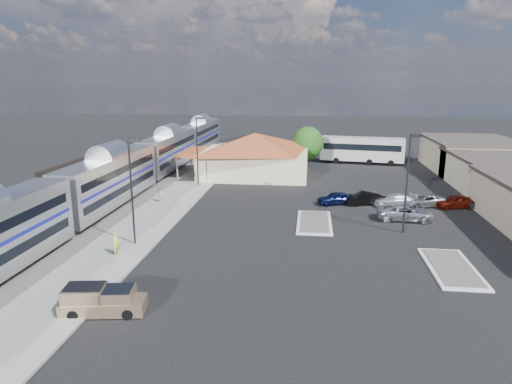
# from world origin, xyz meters

# --- Properties ---
(ground) EXTENTS (280.00, 280.00, 0.00)m
(ground) POSITION_xyz_m (0.00, 0.00, 0.00)
(ground) COLOR black
(ground) RESTS_ON ground
(railbed) EXTENTS (16.00, 100.00, 0.12)m
(railbed) POSITION_xyz_m (-21.00, 8.00, 0.06)
(railbed) COLOR #4C4944
(railbed) RESTS_ON ground
(platform) EXTENTS (5.50, 92.00, 0.18)m
(platform) POSITION_xyz_m (-12.00, 6.00, 0.09)
(platform) COLOR gray
(platform) RESTS_ON ground
(passenger_train) EXTENTS (3.00, 104.00, 5.55)m
(passenger_train) POSITION_xyz_m (-18.00, 5.33, 2.87)
(passenger_train) COLOR silver
(passenger_train) RESTS_ON ground
(freight_cars) EXTENTS (2.80, 46.00, 4.00)m
(freight_cars) POSITION_xyz_m (-24.00, 10.35, 1.93)
(freight_cars) COLOR black
(freight_cars) RESTS_ON ground
(station_depot) EXTENTS (18.35, 12.24, 6.20)m
(station_depot) POSITION_xyz_m (-4.56, 24.00, 3.13)
(station_depot) COLOR beige
(station_depot) RESTS_ON ground
(traffic_island_south) EXTENTS (3.30, 7.50, 0.21)m
(traffic_island_south) POSITION_xyz_m (4.00, 2.00, 0.10)
(traffic_island_south) COLOR silver
(traffic_island_south) RESTS_ON ground
(traffic_island_north) EXTENTS (3.30, 7.50, 0.21)m
(traffic_island_north) POSITION_xyz_m (14.00, -8.00, 0.10)
(traffic_island_north) COLOR silver
(traffic_island_north) RESTS_ON ground
(lamp_plat_s) EXTENTS (1.08, 0.25, 9.00)m
(lamp_plat_s) POSITION_xyz_m (-10.90, -6.00, 5.34)
(lamp_plat_s) COLOR black
(lamp_plat_s) RESTS_ON ground
(lamp_plat_n) EXTENTS (1.08, 0.25, 9.00)m
(lamp_plat_n) POSITION_xyz_m (-10.90, 16.00, 5.34)
(lamp_plat_n) COLOR black
(lamp_plat_n) RESTS_ON ground
(lamp_lot) EXTENTS (1.08, 0.25, 9.00)m
(lamp_lot) POSITION_xyz_m (12.10, 0.00, 5.34)
(lamp_lot) COLOR black
(lamp_lot) RESTS_ON ground
(tree_depot) EXTENTS (4.71, 4.71, 6.63)m
(tree_depot) POSITION_xyz_m (3.00, 30.00, 4.02)
(tree_depot) COLOR #382314
(tree_depot) RESTS_ON ground
(pickup_truck) EXTENTS (5.11, 2.53, 1.69)m
(pickup_truck) POSITION_xyz_m (-8.50, -17.26, 0.80)
(pickup_truck) COLOR #9F8162
(pickup_truck) RESTS_ON ground
(suv) EXTENTS (5.66, 2.81, 1.54)m
(suv) POSITION_xyz_m (13.00, 4.06, 0.77)
(suv) COLOR #AEB2B7
(suv) RESTS_ON ground
(coach_bus) EXTENTS (13.79, 5.03, 4.33)m
(coach_bus) POSITION_xyz_m (11.95, 36.00, 2.50)
(coach_bus) COLOR silver
(coach_bus) RESTS_ON ground
(person_a) EXTENTS (0.66, 0.79, 1.84)m
(person_a) POSITION_xyz_m (-11.45, -8.56, 1.10)
(person_a) COLOR #C6D743
(person_a) RESTS_ON platform
(person_b) EXTENTS (0.94, 1.06, 1.82)m
(person_b) POSITION_xyz_m (-13.40, 7.31, 1.09)
(person_b) COLOR white
(person_b) RESTS_ON platform
(parked_car_a) EXTENTS (4.50, 2.97, 1.43)m
(parked_car_a) POSITION_xyz_m (6.36, 9.24, 0.71)
(parked_car_a) COLOR #0B143A
(parked_car_a) RESTS_ON ground
(parked_car_b) EXTENTS (4.76, 2.86, 1.48)m
(parked_car_b) POSITION_xyz_m (9.56, 9.54, 0.74)
(parked_car_b) COLOR black
(parked_car_b) RESTS_ON ground
(parked_car_c) EXTENTS (4.90, 2.91, 1.33)m
(parked_car_c) POSITION_xyz_m (12.76, 9.24, 0.67)
(parked_car_c) COLOR silver
(parked_car_c) RESTS_ON ground
(parked_car_d) EXTENTS (5.39, 3.74, 1.37)m
(parked_car_d) POSITION_xyz_m (15.96, 9.54, 0.68)
(parked_car_d) COLOR gray
(parked_car_d) RESTS_ON ground
(parked_car_e) EXTENTS (4.64, 2.83, 1.48)m
(parked_car_e) POSITION_xyz_m (19.16, 9.24, 0.74)
(parked_car_e) COLOR maroon
(parked_car_e) RESTS_ON ground
(parked_car_f) EXTENTS (4.34, 2.34, 1.36)m
(parked_car_f) POSITION_xyz_m (22.36, 9.54, 0.68)
(parked_car_f) COLOR black
(parked_car_f) RESTS_ON ground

